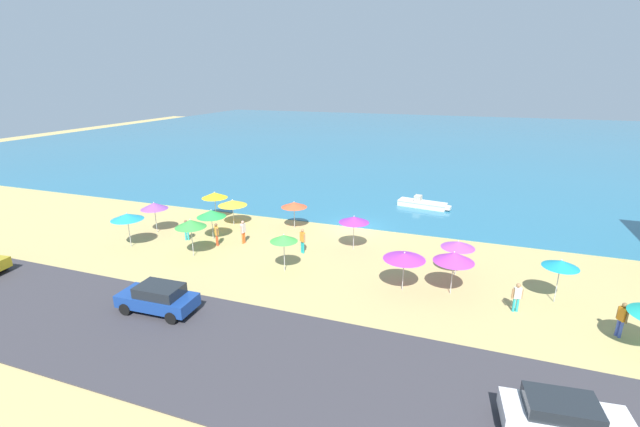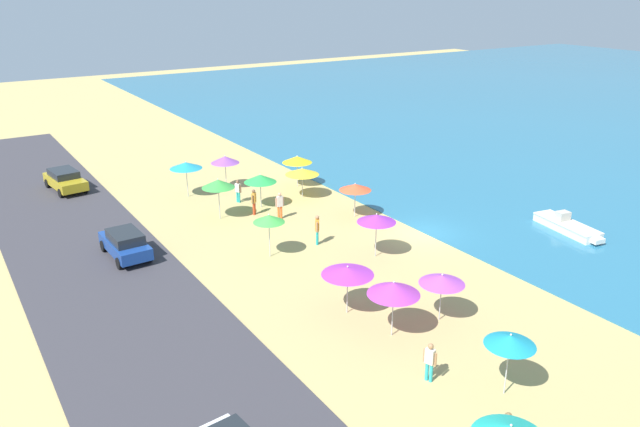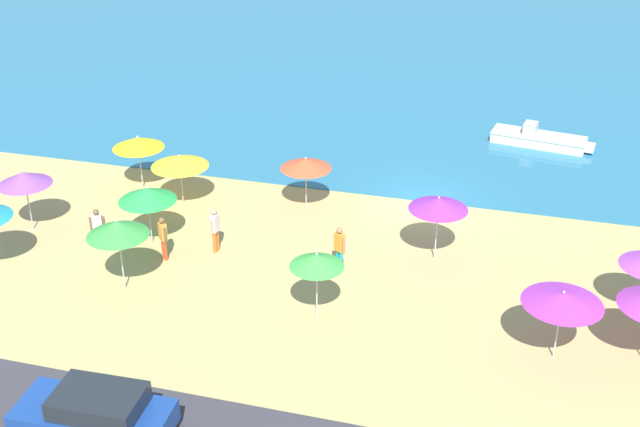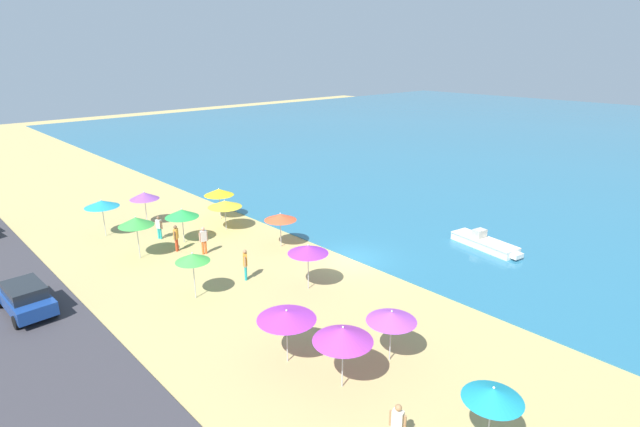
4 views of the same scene
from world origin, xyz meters
name	(u,v)px [view 2 (image 2 of 4)]	position (x,y,z in m)	size (l,w,h in m)	color
ground_plane	(424,233)	(0.00, 0.00, 0.00)	(160.00, 160.00, 0.00)	tan
coastal_road	(128,312)	(0.00, -18.00, 0.03)	(80.00, 8.00, 0.06)	#37353B
beach_umbrella_0	(186,165)	(-14.26, -9.48, 2.29)	(2.25, 2.25, 2.58)	#B2B2B7
beach_umbrella_1	(442,279)	(8.17, -6.33, 2.01)	(2.05, 2.05, 2.29)	#B2B2B7
beach_umbrella_2	(218,184)	(-8.97, -9.39, 2.36)	(2.10, 2.10, 2.69)	#B2B2B7
beach_umbrella_3	(394,288)	(8.05, -8.97, 2.25)	(2.26, 2.26, 2.60)	#B2B2B7
beach_umbrella_4	(225,160)	(-14.49, -6.41, 2.20)	(2.06, 2.06, 2.52)	#B2B2B7
beach_umbrella_5	(269,219)	(-2.05, -9.47, 2.24)	(1.74, 1.74, 2.52)	#B2B2B7
beach_umbrella_6	(348,271)	(5.40, -9.47, 2.12)	(2.40, 2.40, 2.38)	#B2B2B7
beach_umbrella_7	(355,187)	(-4.60, -1.87, 2.02)	(2.08, 2.08, 2.29)	#B2B2B7
beach_umbrella_8	(297,159)	(-12.05, -1.77, 2.09)	(2.20, 2.20, 2.40)	#B2B2B7
beach_umbrella_9	(510,340)	(13.48, -8.01, 2.27)	(1.87, 1.87, 2.54)	#B2B2B7
beach_umbrella_10	(260,178)	(-9.51, -6.13, 2.02)	(2.17, 2.17, 2.35)	#B2B2B7
beach_umbrella_12	(377,218)	(1.09, -4.54, 2.25)	(2.15, 2.15, 2.54)	#B2B2B7
beach_umbrella_13	(302,171)	(-9.72, -2.75, 1.91)	(2.37, 2.37, 2.20)	#B2B2B7
bather_0	(317,228)	(-2.08, -6.34, 1.00)	(0.49, 0.39, 1.78)	teal
bather_2	(280,204)	(-6.87, -6.15, 0.99)	(0.27, 0.56, 1.77)	orange
bather_3	(430,360)	(11.37, -9.84, 0.91)	(0.55, 0.32, 1.63)	teal
bather_4	(238,190)	(-11.22, -7.01, 0.89)	(0.53, 0.34, 1.59)	#28ABAA
bather_5	(254,201)	(-8.48, -7.17, 0.96)	(0.43, 0.43, 1.71)	red
parked_car_2	(65,180)	(-20.33, -16.47, 0.84)	(4.52, 2.38, 1.46)	#AA901C
parked_car_3	(125,243)	(-6.18, -16.23, 0.85)	(4.14, 1.96, 1.51)	navy
skiff_nearshore	(567,226)	(4.49, 7.52, 0.36)	(4.97, 2.08, 1.08)	silver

